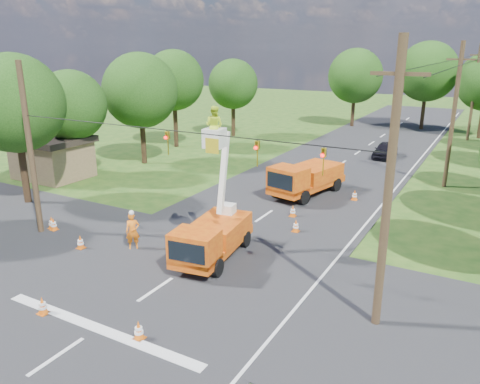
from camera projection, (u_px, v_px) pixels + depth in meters
The scene contains 30 objects.
ground at pixel (322, 177), 35.92m from camera, with size 140.00×140.00×0.00m, color #224A16.
road_main at pixel (322, 177), 35.92m from camera, with size 12.00×100.00×0.06m, color black.
road_cross at pixel (184, 271), 20.92m from camera, with size 56.00×10.00×0.07m, color black.
stop_bar at pixel (98, 329), 16.59m from camera, with size 9.00×0.45×0.02m, color silver.
edge_line at pixel (397, 188), 33.30m from camera, with size 0.12×90.00×0.02m, color silver.
bucket_truck at pixel (212, 228), 21.69m from camera, with size 2.72×5.61×7.13m.
second_truck at pixel (305, 178), 31.24m from camera, with size 3.56×6.50×2.31m.
ground_worker at pixel (133, 231), 22.94m from camera, with size 0.68×0.45×1.88m, color orange.
distant_car at pixel (385, 150), 42.11m from camera, with size 1.66×4.14×1.41m, color black.
traffic_cone_0 at pixel (42, 306), 17.43m from camera, with size 0.38×0.38×0.71m.
traffic_cone_1 at pixel (139, 330), 15.91m from camera, with size 0.38×0.38×0.71m.
traffic_cone_2 at pixel (296, 226), 25.22m from camera, with size 0.38×0.38×0.71m.
traffic_cone_3 at pixel (293, 211), 27.49m from camera, with size 0.38×0.38×0.71m.
traffic_cone_4 at pixel (80, 242), 23.11m from camera, with size 0.38×0.38×0.71m.
traffic_cone_5 at pixel (54, 224), 25.43m from camera, with size 0.38×0.38×0.71m.
traffic_cone_6 at pixel (52, 223), 25.65m from camera, with size 0.38×0.38×0.71m.
traffic_cone_7 at pixel (355, 195), 30.44m from camera, with size 0.38×0.38×0.71m.
pole_right_near at pixel (389, 189), 15.44m from camera, with size 1.80×0.30×10.00m.
pole_right_mid at pixel (454, 115), 32.10m from camera, with size 1.80×0.30×10.00m.
pole_right_far at pixel (474, 92), 48.76m from camera, with size 1.80×0.30×10.00m.
pole_left at pixel (30, 150), 24.02m from camera, with size 0.30×0.30×9.00m.
signal_span at pixel (225, 147), 18.13m from camera, with size 18.00×0.29×1.07m.
shed at pixel (52, 157), 35.50m from camera, with size 5.50×4.50×3.15m.
tree_left_b at pixel (14, 104), 28.31m from camera, with size 6.00×6.00×9.32m.
tree_left_c at pixel (71, 106), 34.50m from camera, with size 5.20×5.20×8.06m.
tree_left_d at pixel (140, 91), 38.60m from camera, with size 6.20×6.20×9.24m.
tree_left_e at pixel (174, 80), 45.16m from camera, with size 5.80×5.80×9.41m.
tree_left_f at pixel (233, 84), 51.13m from camera, with size 5.40×5.40×8.40m.
tree_far_a at pixel (355, 76), 57.24m from camera, with size 6.60×6.60×9.50m.
tree_far_b at pixel (428, 72), 54.99m from camera, with size 7.00×7.00×10.32m.
Camera 1 is at (11.43, -13.29, 9.59)m, focal length 35.00 mm.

